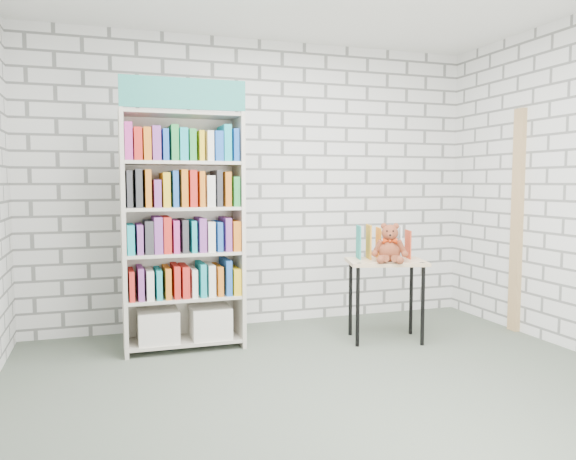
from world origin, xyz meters
name	(u,v)px	position (x,y,z in m)	size (l,w,h in m)	color
ground	(339,392)	(0.00, 0.00, 0.00)	(4.50, 4.50, 0.00)	#4D584A
room_shell	(341,125)	(0.00, 0.00, 1.78)	(4.52, 4.02, 2.81)	silver
bookshelf	(183,229)	(-0.85, 1.36, 1.02)	(1.00, 0.39, 2.24)	beige
display_table	(386,271)	(0.90, 1.04, 0.62)	(0.77, 0.62, 0.73)	tan
table_books	(383,243)	(0.92, 1.14, 0.86)	(0.51, 0.32, 0.28)	teal
teddy_bear	(390,246)	(0.88, 0.94, 0.86)	(0.32, 0.30, 0.34)	maroon
door_trim	(517,221)	(2.23, 0.95, 1.05)	(0.05, 0.12, 2.10)	tan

